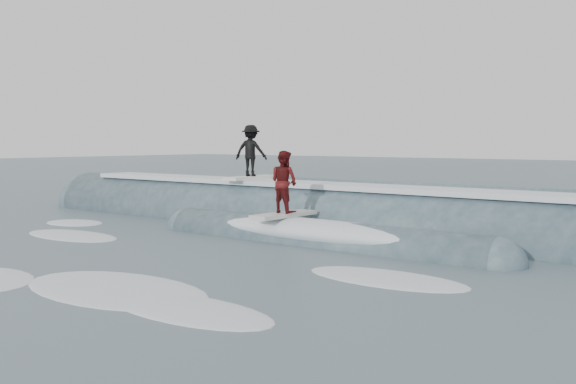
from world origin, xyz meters
The scene contains 6 objects.
ground centered at (0.00, 0.00, 0.00)m, with size 160.00×160.00×0.00m, color #435961.
breaking_wave centered at (0.23, 5.60, 0.03)m, with size 23.54×4.03×2.50m.
surfer_black centered at (-2.24, 5.89, 2.12)m, with size 1.15×2.00×1.67m.
surfer_red centered at (0.81, 3.69, 1.36)m, with size 0.82×2.02×1.67m.
whitewater centered at (0.46, -0.97, 0.00)m, with size 13.92×7.53×0.10m.
far_swells centered at (-2.15, 17.65, 0.00)m, with size 33.52×8.65×0.80m.
Camera 1 is at (10.83, -8.89, 2.49)m, focal length 40.00 mm.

